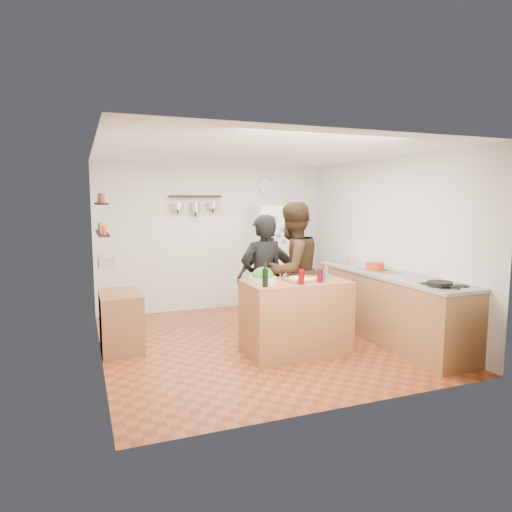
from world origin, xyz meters
name	(u,v)px	position (x,y,z in m)	size (l,w,h in m)	color
room_shell	(249,246)	(0.00, 0.39, 1.25)	(4.20, 4.20, 4.20)	brown
prep_island	(296,317)	(0.27, -0.57, 0.46)	(1.25, 0.72, 0.91)	#A46B3C
pizza_board	(303,280)	(0.35, -0.59, 0.92)	(0.42, 0.34, 0.02)	brown
pizza	(303,278)	(0.35, -0.59, 0.94)	(0.34, 0.34, 0.02)	beige
salad_bowl	(263,280)	(-0.15, -0.52, 0.94)	(0.33, 0.33, 0.07)	silver
wine_bottle	(265,278)	(-0.23, -0.79, 1.01)	(0.07, 0.07, 0.20)	black
wine_glass_near	(301,277)	(0.22, -0.81, 1.00)	(0.07, 0.07, 0.18)	#5E0809
wine_glass_far	(320,275)	(0.49, -0.77, 1.00)	(0.07, 0.07, 0.17)	#51070E
pepper_mill	(326,272)	(0.72, -0.52, 0.99)	(0.05, 0.05, 0.16)	olive
salt_canister	(323,276)	(0.57, -0.69, 0.97)	(0.08, 0.08, 0.12)	#1B4499
person_left	(262,280)	(0.02, -0.09, 0.85)	(0.62, 0.41, 1.71)	black
person_center	(292,271)	(0.47, -0.03, 0.93)	(0.91, 0.71, 1.87)	black
person_back	(267,277)	(0.32, 0.46, 0.79)	(0.93, 0.39, 1.58)	#322F2D
counter_run	(390,307)	(1.70, -0.55, 0.45)	(0.63, 2.63, 0.90)	#9E7042
stove_top	(444,286)	(1.70, -1.50, 0.91)	(0.60, 0.62, 0.02)	white
skillet	(440,284)	(1.60, -1.54, 0.95)	(0.28, 0.28, 0.05)	black
sink	(356,265)	(1.70, 0.30, 0.92)	(0.50, 0.80, 0.03)	silver
cutting_board	(387,273)	(1.70, -0.45, 0.91)	(0.30, 0.40, 0.02)	brown
red_bowl	(375,266)	(1.65, -0.25, 0.97)	(0.26, 0.26, 0.11)	red
fridge	(272,257)	(0.95, 1.75, 0.90)	(0.70, 0.68, 1.80)	white
wall_clock	(265,185)	(0.95, 2.08, 2.15)	(0.30, 0.30, 0.03)	silver
spice_shelf_lower	(102,233)	(-1.93, 0.20, 1.50)	(0.12, 1.00, 0.03)	black
spice_shelf_upper	(101,204)	(-1.93, 0.20, 1.85)	(0.12, 1.00, 0.03)	black
produce_basket	(106,262)	(-1.90, 0.20, 1.15)	(0.18, 0.35, 0.14)	silver
side_table	(121,321)	(-1.74, 0.36, 0.36)	(0.50, 0.80, 0.73)	#8E5C3B
pot_rack	(195,196)	(-0.35, 2.00, 1.95)	(0.90, 0.04, 0.04)	black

